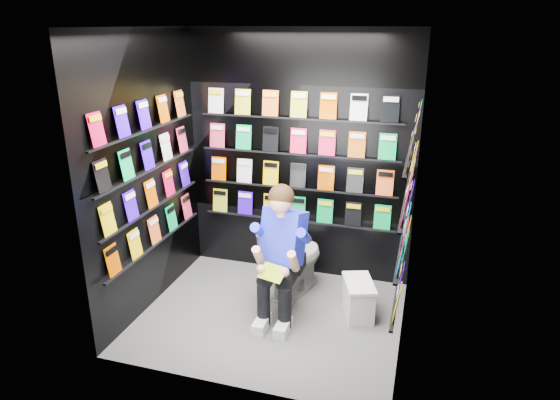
% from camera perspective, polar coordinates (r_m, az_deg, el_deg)
% --- Properties ---
extents(floor, '(2.40, 2.40, 0.00)m').
position_cam_1_polar(floor, '(4.86, -1.09, -13.17)').
color(floor, '#5A5A58').
rests_on(floor, ground).
extents(ceiling, '(2.40, 2.40, 0.00)m').
position_cam_1_polar(ceiling, '(4.09, -1.33, 19.17)').
color(ceiling, white).
rests_on(ceiling, floor).
extents(wall_back, '(2.40, 0.04, 2.60)m').
position_cam_1_polar(wall_back, '(5.22, 2.18, 4.81)').
color(wall_back, black).
rests_on(wall_back, floor).
extents(wall_front, '(2.40, 0.04, 2.60)m').
position_cam_1_polar(wall_front, '(3.42, -6.35, -3.40)').
color(wall_front, black).
rests_on(wall_front, floor).
extents(wall_left, '(0.04, 2.00, 2.60)m').
position_cam_1_polar(wall_left, '(4.79, -15.01, 2.79)').
color(wall_left, black).
rests_on(wall_left, floor).
extents(wall_right, '(0.04, 2.00, 2.60)m').
position_cam_1_polar(wall_right, '(4.11, 14.94, 0.03)').
color(wall_right, black).
rests_on(wall_right, floor).
extents(comics_back, '(2.10, 0.06, 1.37)m').
position_cam_1_polar(comics_back, '(5.19, 2.10, 4.79)').
color(comics_back, '#E40C42').
rests_on(comics_back, wall_back).
extents(comics_left, '(0.06, 1.70, 1.37)m').
position_cam_1_polar(comics_left, '(4.77, -14.71, 2.82)').
color(comics_left, '#E40C42').
rests_on(comics_left, wall_left).
extents(comics_right, '(0.06, 1.70, 1.37)m').
position_cam_1_polar(comics_right, '(4.11, 14.53, 0.13)').
color(comics_right, '#E40C42').
rests_on(comics_right, wall_right).
extents(toilet, '(0.61, 0.84, 0.73)m').
position_cam_1_polar(toilet, '(5.10, 1.62, -6.75)').
color(toilet, white).
rests_on(toilet, floor).
extents(longbox, '(0.36, 0.48, 0.32)m').
position_cam_1_polar(longbox, '(4.86, 8.93, -11.20)').
color(longbox, silver).
rests_on(longbox, floor).
extents(longbox_lid, '(0.39, 0.50, 0.03)m').
position_cam_1_polar(longbox_lid, '(4.78, 9.04, -9.40)').
color(longbox_lid, silver).
rests_on(longbox_lid, longbox).
extents(reader, '(0.71, 0.88, 1.40)m').
position_cam_1_polar(reader, '(4.60, 0.42, -4.25)').
color(reader, '#1D24CF').
rests_on(reader, toilet).
extents(held_comic, '(0.26, 0.20, 0.10)m').
position_cam_1_polar(held_comic, '(4.38, -0.89, -8.31)').
color(held_comic, green).
rests_on(held_comic, reader).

